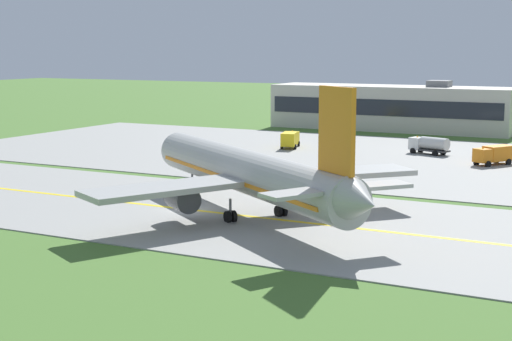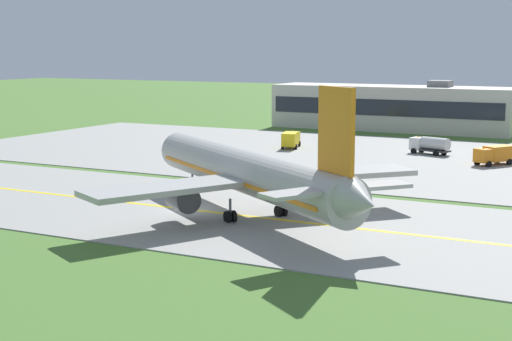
# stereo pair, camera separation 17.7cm
# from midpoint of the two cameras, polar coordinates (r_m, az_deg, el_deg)

# --- Properties ---
(ground_plane) EXTENTS (500.00, 500.00, 0.00)m
(ground_plane) POSITION_cam_midpoint_polar(r_m,az_deg,el_deg) (74.25, -5.13, -2.99)
(ground_plane) COLOR #47702D
(taxiway_strip) EXTENTS (240.00, 28.00, 0.10)m
(taxiway_strip) POSITION_cam_midpoint_polar(r_m,az_deg,el_deg) (74.24, -5.13, -2.95)
(taxiway_strip) COLOR gray
(taxiway_strip) RESTS_ON ground
(apron_pad) EXTENTS (140.00, 52.00, 0.10)m
(apron_pad) POSITION_cam_midpoint_polar(r_m,az_deg,el_deg) (108.36, 11.44, 0.72)
(apron_pad) COLOR gray
(apron_pad) RESTS_ON ground
(taxiway_centreline) EXTENTS (220.00, 0.60, 0.01)m
(taxiway_centreline) POSITION_cam_midpoint_polar(r_m,az_deg,el_deg) (74.23, -5.13, -2.91)
(taxiway_centreline) COLOR yellow
(taxiway_centreline) RESTS_ON taxiway_strip
(airplane_lead) EXTENTS (34.32, 28.79, 12.70)m
(airplane_lead) POSITION_cam_midpoint_polar(r_m,az_deg,el_deg) (70.51, -0.63, -0.18)
(airplane_lead) COLOR #ADADA8
(airplane_lead) RESTS_ON ground
(service_truck_baggage) EXTENTS (6.34, 3.84, 2.65)m
(service_truck_baggage) POSITION_cam_midpoint_polar(r_m,az_deg,el_deg) (115.28, 12.73, 1.91)
(service_truck_baggage) COLOR silver
(service_truck_baggage) RESTS_ON ground
(service_truck_fuel) EXTENTS (4.93, 6.17, 2.60)m
(service_truck_fuel) POSITION_cam_midpoint_polar(r_m,az_deg,el_deg) (106.95, 17.28, 1.18)
(service_truck_fuel) COLOR orange
(service_truck_fuel) RESTS_ON ground
(service_truck_catering) EXTENTS (3.59, 6.33, 2.60)m
(service_truck_catering) POSITION_cam_midpoint_polar(r_m,az_deg,el_deg) (119.66, 2.53, 2.38)
(service_truck_catering) COLOR yellow
(service_truck_catering) RESTS_ON ground
(terminal_building) EXTENTS (45.88, 11.41, 9.61)m
(terminal_building) POSITION_cam_midpoint_polar(r_m,az_deg,el_deg) (149.52, 9.99, 4.63)
(terminal_building) COLOR beige
(terminal_building) RESTS_ON ground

